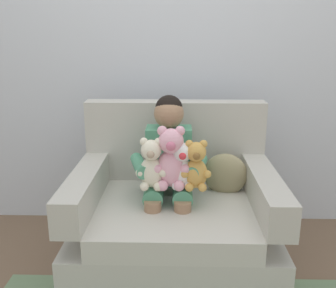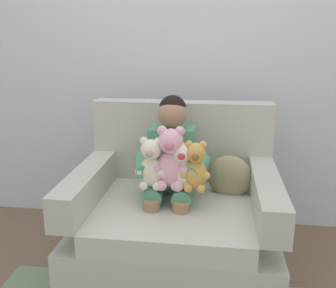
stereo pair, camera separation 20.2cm
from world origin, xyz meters
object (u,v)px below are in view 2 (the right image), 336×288
at_px(plush_honey, 195,167).
at_px(throw_pillow, 229,177).
at_px(armchair, 176,222).
at_px(plush_white, 182,166).
at_px(seated_child, 171,162).
at_px(plush_cream, 151,164).
at_px(plush_pink, 171,159).

height_order(plush_honey, throw_pillow, plush_honey).
height_order(armchair, plush_white, armchair).
bearing_deg(seated_child, plush_cream, -114.79).
distance_m(plush_cream, plush_pink, 0.11).
relative_size(seated_child, plush_pink, 2.41).
relative_size(plush_white, throw_pillow, 1.01).
distance_m(plush_honey, plush_cream, 0.24).
relative_size(plush_cream, plush_pink, 0.82).
xyz_separation_m(plush_honey, throw_pillow, (0.19, 0.24, -0.13)).
height_order(seated_child, plush_white, seated_child).
relative_size(plush_white, plush_honey, 0.97).
bearing_deg(plush_honey, seated_child, 138.58).
bearing_deg(plush_cream, throw_pillow, 10.39).
bearing_deg(armchair, plush_white, -66.84).
bearing_deg(throw_pillow, armchair, -157.13).
height_order(plush_white, plush_pink, plush_pink).
bearing_deg(plush_white, seated_child, 134.21).
height_order(plush_white, plush_cream, plush_cream).
xyz_separation_m(seated_child, plush_pink, (0.02, -0.13, 0.06)).
xyz_separation_m(seated_child, plush_white, (0.08, -0.13, 0.02)).
bearing_deg(seated_child, plush_white, -52.85).
height_order(plush_cream, throw_pillow, plush_cream).
xyz_separation_m(plush_white, plush_pink, (-0.06, 0.00, 0.04)).
distance_m(plush_honey, plush_pink, 0.14).
relative_size(armchair, plush_honey, 4.16).
bearing_deg(throw_pillow, plush_white, -138.77).
xyz_separation_m(plush_cream, plush_pink, (0.10, 0.01, 0.03)).
xyz_separation_m(armchair, seated_child, (-0.03, 0.03, 0.36)).
xyz_separation_m(plush_honey, plush_cream, (-0.24, 0.00, 0.00)).
bearing_deg(plush_white, plush_pink, -167.89).
bearing_deg(seated_child, armchair, -35.47).
relative_size(armchair, plush_cream, 4.01).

